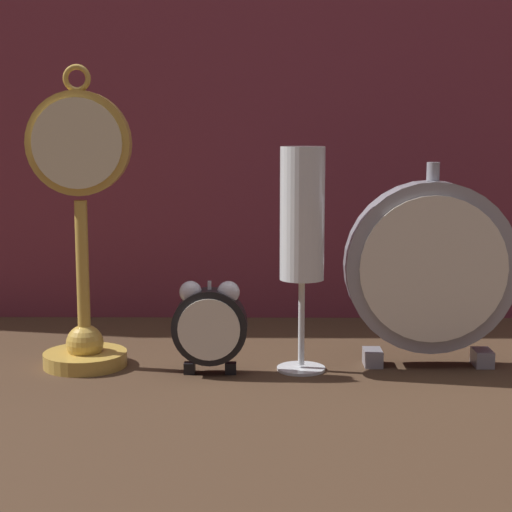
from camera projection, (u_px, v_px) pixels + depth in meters
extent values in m
plane|color=#422D1E|center=(255.00, 386.00, 0.88)|extent=(4.00, 4.00, 0.00)
cube|color=brown|center=(258.00, 67.00, 1.15)|extent=(1.51, 0.01, 0.69)
cylinder|color=gold|center=(85.00, 359.00, 0.95)|extent=(0.09, 0.09, 0.02)
sphere|color=gold|center=(85.00, 343.00, 0.95)|extent=(0.04, 0.04, 0.04)
cylinder|color=gold|center=(83.00, 277.00, 0.94)|extent=(0.01, 0.01, 0.17)
cylinder|color=gold|center=(79.00, 143.00, 0.91)|extent=(0.11, 0.02, 0.11)
cylinder|color=beige|center=(77.00, 143.00, 0.90)|extent=(0.10, 0.00, 0.10)
torus|color=gold|center=(77.00, 78.00, 0.90)|extent=(0.03, 0.01, 0.03)
cube|color=black|center=(190.00, 368.00, 0.92)|extent=(0.01, 0.01, 0.01)
cube|color=black|center=(231.00, 368.00, 0.92)|extent=(0.01, 0.01, 0.01)
cylinder|color=black|center=(210.00, 326.00, 0.91)|extent=(0.08, 0.03, 0.08)
cylinder|color=silver|center=(209.00, 330.00, 0.90)|extent=(0.07, 0.00, 0.07)
sphere|color=silver|center=(191.00, 292.00, 0.91)|extent=(0.02, 0.02, 0.02)
sphere|color=silver|center=(228.00, 292.00, 0.91)|extent=(0.02, 0.02, 0.02)
cylinder|color=silver|center=(209.00, 288.00, 0.91)|extent=(0.00, 0.00, 0.01)
cube|color=gray|center=(373.00, 357.00, 0.95)|extent=(0.02, 0.03, 0.02)
cube|color=gray|center=(482.00, 358.00, 0.95)|extent=(0.02, 0.03, 0.02)
cylinder|color=gray|center=(430.00, 267.00, 0.94)|extent=(0.19, 0.04, 0.19)
cylinder|color=silver|center=(434.00, 270.00, 0.92)|extent=(0.16, 0.00, 0.16)
cylinder|color=gray|center=(433.00, 172.00, 0.92)|extent=(0.01, 0.01, 0.02)
cylinder|color=silver|center=(301.00, 367.00, 0.93)|extent=(0.05, 0.05, 0.01)
cylinder|color=silver|center=(301.00, 322.00, 0.93)|extent=(0.01, 0.01, 0.09)
cylinder|color=white|center=(302.00, 214.00, 0.91)|extent=(0.05, 0.05, 0.14)
cylinder|color=#DBC675|center=(302.00, 237.00, 0.91)|extent=(0.04, 0.04, 0.09)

